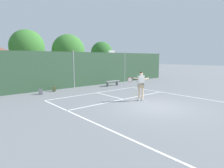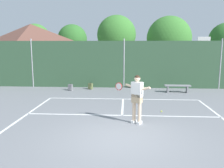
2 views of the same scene
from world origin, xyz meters
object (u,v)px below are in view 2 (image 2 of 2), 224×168
basketball_hoop (203,54)px  backpack_grey (70,87)px  courtside_bench (177,87)px  tennis_player (137,95)px  tennis_ball (161,111)px  backpack_olive (90,86)px

basketball_hoop → backpack_grey: bearing=-163.9°
courtside_bench → backpack_grey: bearing=177.6°
basketball_hoop → courtside_bench: basketball_hoop is taller
tennis_player → tennis_ball: bearing=53.0°
basketball_hoop → tennis_ball: bearing=-118.6°
basketball_hoop → tennis_player: 10.44m
tennis_player → basketball_hoop: bearing=59.8°
backpack_grey → courtside_bench: bearing=-2.4°
tennis_player → backpack_olive: (-2.81, 6.79, -0.92)m
backpack_grey → tennis_ball: bearing=-41.9°
tennis_player → backpack_grey: bearing=122.9°
basketball_hoop → backpack_olive: (-8.03, -2.18, -2.12)m
basketball_hoop → backpack_grey: (-9.29, -2.68, -2.12)m
tennis_ball → courtside_bench: bearing=69.7°
tennis_ball → backpack_grey: size_ratio=0.14×
backpack_olive → courtside_bench: 5.69m
tennis_ball → backpack_olive: bearing=127.5°
basketball_hoop → courtside_bench: size_ratio=2.22×
backpack_grey → tennis_player: bearing=-57.1°
basketball_hoop → backpack_olive: 8.59m
basketball_hoop → backpack_grey: size_ratio=7.67×
tennis_player → backpack_olive: tennis_player is taller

